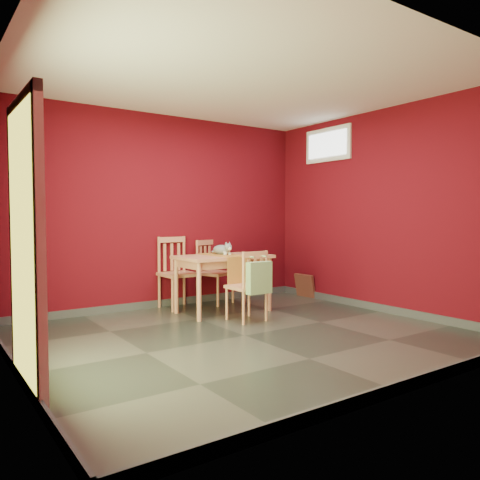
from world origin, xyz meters
TOP-DOWN VIEW (x-y plane):
  - ground at (0.00, 0.00)m, footprint 4.50×4.50m
  - room_shell at (0.00, 0.00)m, footprint 4.50×4.50m
  - doorway at (-2.23, -0.40)m, footprint 0.06×1.01m
  - window at (2.23, 1.00)m, footprint 0.05×0.90m
  - outlet_plate at (1.60, 1.99)m, footprint 0.08×0.02m
  - dining_table at (0.48, 1.17)m, footprint 1.23×0.73m
  - table_runner at (0.48, 1.05)m, footprint 0.37×0.75m
  - chair_far_left at (0.12, 1.81)m, footprint 0.47×0.47m
  - chair_far_right at (0.71, 1.82)m, footprint 0.56×0.56m
  - chair_near at (0.45, 0.55)m, footprint 0.41×0.41m
  - tote_bag at (0.45, 0.34)m, footprint 0.32×0.19m
  - cat at (0.51, 1.26)m, footprint 0.31×0.42m
  - picture_frame at (2.19, 1.44)m, footprint 0.15×0.37m

SIDE VIEW (x-z plane):
  - ground at x=0.00m, z-range 0.00..0.00m
  - room_shell at x=0.00m, z-range -2.20..2.30m
  - picture_frame at x=2.19m, z-range 0.00..0.37m
  - outlet_plate at x=1.60m, z-range 0.24..0.36m
  - chair_near at x=0.45m, z-range 0.01..0.87m
  - chair_far_right at x=0.71m, z-range 0.01..0.94m
  - chair_far_left at x=0.12m, z-range 0.01..1.00m
  - tote_bag at x=0.45m, z-range 0.33..0.78m
  - dining_table at x=0.48m, z-range 0.29..1.05m
  - table_runner at x=0.48m, z-range 0.51..0.89m
  - cat at x=0.51m, z-range 0.76..0.95m
  - doorway at x=-2.23m, z-range 0.06..2.19m
  - window at x=2.23m, z-range 2.10..2.60m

